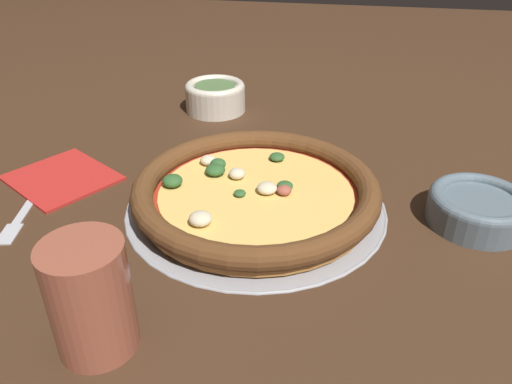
# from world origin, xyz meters

# --- Properties ---
(ground_plane) EXTENTS (3.00, 3.00, 0.00)m
(ground_plane) POSITION_xyz_m (0.00, 0.00, 0.00)
(ground_plane) COLOR #3D2616
(pizza_tray) EXTENTS (0.36, 0.36, 0.01)m
(pizza_tray) POSITION_xyz_m (0.00, 0.00, 0.00)
(pizza_tray) COLOR #9E9EA3
(pizza_tray) RESTS_ON ground_plane
(pizza) EXTENTS (0.34, 0.34, 0.04)m
(pizza) POSITION_xyz_m (0.00, -0.00, 0.03)
(pizza) COLOR #A86B33
(pizza) RESTS_ON pizza_tray
(bowl_near) EXTENTS (0.13, 0.13, 0.04)m
(bowl_near) POSITION_xyz_m (-0.30, -0.02, 0.02)
(bowl_near) COLOR slate
(bowl_near) RESTS_ON ground_plane
(bowl_far) EXTENTS (0.12, 0.12, 0.06)m
(bowl_far) POSITION_xyz_m (0.15, -0.34, 0.03)
(bowl_far) COLOR beige
(bowl_far) RESTS_ON ground_plane
(drinking_cup) EXTENTS (0.08, 0.08, 0.12)m
(drinking_cup) POSITION_xyz_m (0.10, 0.27, 0.06)
(drinking_cup) COLOR brown
(drinking_cup) RESTS_ON ground_plane
(napkin) EXTENTS (0.20, 0.19, 0.01)m
(napkin) POSITION_xyz_m (0.31, -0.02, 0.00)
(napkin) COLOR #B2231E
(napkin) RESTS_ON ground_plane
(fork) EXTENTS (0.06, 0.19, 0.00)m
(fork) POSITION_xyz_m (0.31, 0.07, 0.00)
(fork) COLOR #B7B7BC
(fork) RESTS_ON ground_plane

